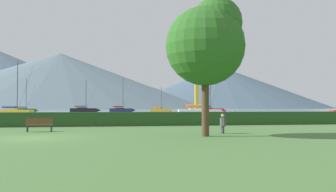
{
  "coord_description": "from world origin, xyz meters",
  "views": [
    {
      "loc": [
        4.15,
        -20.16,
        1.74
      ],
      "look_at": [
        15.9,
        49.97,
        3.83
      ],
      "focal_mm": 37.37,
      "sensor_mm": 36.0,
      "label": 1
    }
  ],
  "objects_px": {
    "sailboat_slip_1": "(24,110)",
    "dock_crane": "(198,87)",
    "sailboat_slip_0": "(160,110)",
    "sailboat_slip_7": "(84,110)",
    "sailboat_slip_6": "(200,112)",
    "park_tree": "(208,41)",
    "park_bench_near_path": "(39,124)",
    "sailboat_slip_10": "(121,110)",
    "person_seated_viewer": "(223,123)",
    "sailboat_slip_8": "(15,112)",
    "sailboat_slip_3": "(208,110)"
  },
  "relations": [
    {
      "from": "sailboat_slip_7",
      "to": "dock_crane",
      "type": "height_order",
      "value": "dock_crane"
    },
    {
      "from": "sailboat_slip_7",
      "to": "park_bench_near_path",
      "type": "xyz_separation_m",
      "value": [
        2.51,
        -77.63,
        -0.18
      ]
    },
    {
      "from": "sailboat_slip_7",
      "to": "sailboat_slip_8",
      "type": "bearing_deg",
      "value": -109.12
    },
    {
      "from": "person_seated_viewer",
      "to": "dock_crane",
      "type": "distance_m",
      "value": 61.2
    },
    {
      "from": "sailboat_slip_10",
      "to": "park_tree",
      "type": "relative_size",
      "value": 1.31
    },
    {
      "from": "sailboat_slip_3",
      "to": "dock_crane",
      "type": "distance_m",
      "value": 8.07
    },
    {
      "from": "park_tree",
      "to": "park_bench_near_path",
      "type": "bearing_deg",
      "value": 152.6
    },
    {
      "from": "sailboat_slip_7",
      "to": "sailboat_slip_6",
      "type": "bearing_deg",
      "value": -64.41
    },
    {
      "from": "sailboat_slip_0",
      "to": "sailboat_slip_6",
      "type": "height_order",
      "value": "sailboat_slip_6"
    },
    {
      "from": "sailboat_slip_0",
      "to": "sailboat_slip_8",
      "type": "xyz_separation_m",
      "value": [
        -31.76,
        -30.09,
        0.1
      ]
    },
    {
      "from": "sailboat_slip_1",
      "to": "park_tree",
      "type": "relative_size",
      "value": 1.22
    },
    {
      "from": "sailboat_slip_1",
      "to": "dock_crane",
      "type": "bearing_deg",
      "value": -31.5
    },
    {
      "from": "sailboat_slip_3",
      "to": "sailboat_slip_8",
      "type": "height_order",
      "value": "sailboat_slip_3"
    },
    {
      "from": "sailboat_slip_8",
      "to": "dock_crane",
      "type": "xyz_separation_m",
      "value": [
        38.17,
        11.89,
        5.76
      ]
    },
    {
      "from": "sailboat_slip_6",
      "to": "park_bench_near_path",
      "type": "xyz_separation_m",
      "value": [
        -20.32,
        -34.29,
        -0.19
      ]
    },
    {
      "from": "person_seated_viewer",
      "to": "park_tree",
      "type": "xyz_separation_m",
      "value": [
        -1.51,
        -1.86,
        4.83
      ]
    },
    {
      "from": "sailboat_slip_0",
      "to": "sailboat_slip_6",
      "type": "bearing_deg",
      "value": -82.08
    },
    {
      "from": "sailboat_slip_7",
      "to": "park_tree",
      "type": "relative_size",
      "value": 1.15
    },
    {
      "from": "sailboat_slip_8",
      "to": "sailboat_slip_7",
      "type": "bearing_deg",
      "value": 84.28
    },
    {
      "from": "sailboat_slip_6",
      "to": "person_seated_viewer",
      "type": "bearing_deg",
      "value": -96.15
    },
    {
      "from": "sailboat_slip_6",
      "to": "dock_crane",
      "type": "distance_m",
      "value": 22.93
    },
    {
      "from": "sailboat_slip_8",
      "to": "sailboat_slip_10",
      "type": "distance_m",
      "value": 44.2
    },
    {
      "from": "sailboat_slip_7",
      "to": "park_bench_near_path",
      "type": "distance_m",
      "value": 77.67
    },
    {
      "from": "park_bench_near_path",
      "to": "dock_crane",
      "type": "xyz_separation_m",
      "value": [
        25.43,
        55.91,
        5.87
      ]
    },
    {
      "from": "sailboat_slip_8",
      "to": "park_bench_near_path",
      "type": "bearing_deg",
      "value": -62.63
    },
    {
      "from": "sailboat_slip_3",
      "to": "sailboat_slip_8",
      "type": "relative_size",
      "value": 1.33
    },
    {
      "from": "sailboat_slip_3",
      "to": "sailboat_slip_6",
      "type": "xyz_separation_m",
      "value": [
        -8.95,
        -25.9,
        -0.03
      ]
    },
    {
      "from": "sailboat_slip_10",
      "to": "sailboat_slip_7",
      "type": "bearing_deg",
      "value": -153.15
    },
    {
      "from": "sailboat_slip_3",
      "to": "person_seated_viewer",
      "type": "distance_m",
      "value": 66.02
    },
    {
      "from": "sailboat_slip_8",
      "to": "park_tree",
      "type": "relative_size",
      "value": 1.23
    },
    {
      "from": "sailboat_slip_1",
      "to": "sailboat_slip_8",
      "type": "relative_size",
      "value": 1.0
    },
    {
      "from": "sailboat_slip_3",
      "to": "person_seated_viewer",
      "type": "relative_size",
      "value": 10.62
    },
    {
      "from": "sailboat_slip_6",
      "to": "dock_crane",
      "type": "height_order",
      "value": "dock_crane"
    },
    {
      "from": "sailboat_slip_6",
      "to": "sailboat_slip_7",
      "type": "distance_m",
      "value": 48.98
    },
    {
      "from": "sailboat_slip_8",
      "to": "dock_crane",
      "type": "bearing_deg",
      "value": 28.53
    },
    {
      "from": "sailboat_slip_1",
      "to": "sailboat_slip_3",
      "type": "bearing_deg",
      "value": -25.58
    },
    {
      "from": "park_tree",
      "to": "sailboat_slip_6",
      "type": "bearing_deg",
      "value": 75.84
    },
    {
      "from": "sailboat_slip_0",
      "to": "sailboat_slip_7",
      "type": "relative_size",
      "value": 0.79
    },
    {
      "from": "sailboat_slip_3",
      "to": "park_bench_near_path",
      "type": "distance_m",
      "value": 66.93
    },
    {
      "from": "park_bench_near_path",
      "to": "park_tree",
      "type": "relative_size",
      "value": 0.21
    },
    {
      "from": "sailboat_slip_7",
      "to": "sailboat_slip_10",
      "type": "bearing_deg",
      "value": 23.89
    },
    {
      "from": "sailboat_slip_0",
      "to": "dock_crane",
      "type": "distance_m",
      "value": 20.17
    },
    {
      "from": "park_bench_near_path",
      "to": "sailboat_slip_6",
      "type": "bearing_deg",
      "value": 55.77
    },
    {
      "from": "sailboat_slip_6",
      "to": "sailboat_slip_0",
      "type": "bearing_deg",
      "value": 98.39
    },
    {
      "from": "dock_crane",
      "to": "sailboat_slip_7",
      "type": "bearing_deg",
      "value": 142.14
    },
    {
      "from": "sailboat_slip_1",
      "to": "park_bench_near_path",
      "type": "height_order",
      "value": "sailboat_slip_1"
    },
    {
      "from": "sailboat_slip_1",
      "to": "dock_crane",
      "type": "height_order",
      "value": "dock_crane"
    },
    {
      "from": "sailboat_slip_0",
      "to": "person_seated_viewer",
      "type": "bearing_deg",
      "value": -89.25
    },
    {
      "from": "sailboat_slip_10",
      "to": "park_bench_near_path",
      "type": "relative_size",
      "value": 6.13
    },
    {
      "from": "sailboat_slip_7",
      "to": "park_bench_near_path",
      "type": "relative_size",
      "value": 5.38
    }
  ]
}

